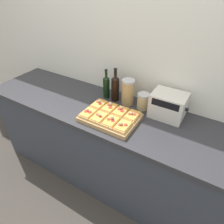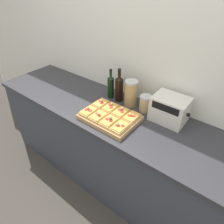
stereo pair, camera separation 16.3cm
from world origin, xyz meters
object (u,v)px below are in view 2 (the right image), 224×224
Objects in this scene: cutting_board at (110,118)px; toaster_oven at (170,109)px; wine_bottle at (119,88)px; grain_jar_short at (145,103)px; olive_oil_bottle at (111,86)px; grain_jar_tall at (131,93)px.

toaster_oven is at bearing 37.49° from cutting_board.
toaster_oven is (0.50, -0.00, -0.02)m from wine_bottle.
wine_bottle is 2.16× the size of grain_jar_short.
cutting_board is at bearing -67.24° from wine_bottle.
olive_oil_bottle is at bearing 126.98° from cutting_board.
grain_jar_short reaches higher than cutting_board.
grain_jar_tall is (0.23, -0.00, 0.00)m from olive_oil_bottle.
toaster_oven is at bearing -0.10° from wine_bottle.
grain_jar_short is 0.22m from toaster_oven.
olive_oil_bottle is at bearing 179.92° from toaster_oven.
grain_jar_short is (0.16, 0.29, 0.05)m from cutting_board.
grain_jar_tall is (0.01, 0.29, 0.10)m from cutting_board.
olive_oil_bottle reaches higher than grain_jar_short.
cutting_board is at bearing -91.40° from grain_jar_tall.
grain_jar_tall reaches higher than grain_jar_short.
grain_jar_short is at bearing -0.00° from olive_oil_bottle.
cutting_board is at bearing -142.51° from toaster_oven.
wine_bottle is at bearing -180.00° from grain_jar_tall.
toaster_oven reaches higher than grain_jar_short.
cutting_board is 1.43× the size of wine_bottle.
grain_jar_tall is 0.37m from toaster_oven.
olive_oil_bottle is 0.10m from wine_bottle.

